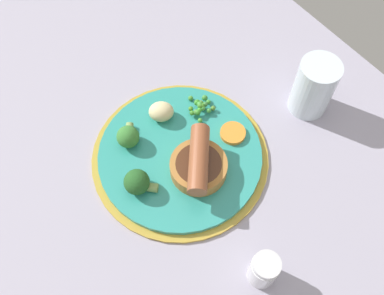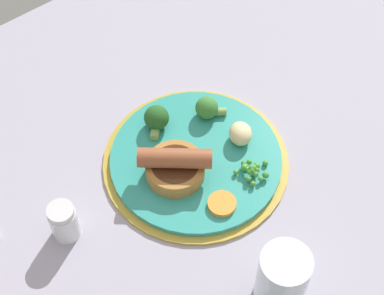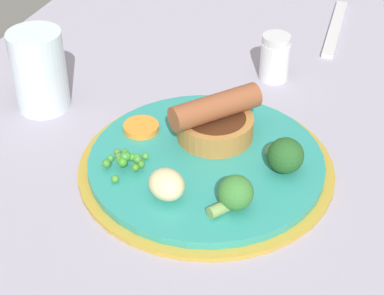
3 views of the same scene
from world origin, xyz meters
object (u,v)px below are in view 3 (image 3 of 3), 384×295
(pea_pile, at_px, (126,159))
(sausage_pudding, at_px, (215,121))
(drinking_glass, at_px, (39,71))
(potato_chunk_0, at_px, (167,184))
(salt_shaker, at_px, (275,58))
(dinner_plate, at_px, (206,164))
(carrot_slice_3, at_px, (141,128))
(fork, at_px, (335,28))
(broccoli_floret_far, at_px, (235,194))
(broccoli_floret_near, at_px, (285,155))

(pea_pile, bearing_deg, sausage_pudding, 141.25)
(drinking_glass, bearing_deg, potato_chunk_0, 60.80)
(drinking_glass, xyz_separation_m, salt_shaker, (-0.16, 0.24, -0.02))
(dinner_plate, height_order, carrot_slice_3, carrot_slice_3)
(pea_pile, distance_m, fork, 0.44)
(pea_pile, bearing_deg, broccoli_floret_far, 81.16)
(broccoli_floret_near, bearing_deg, salt_shaker, 152.63)
(sausage_pudding, height_order, carrot_slice_3, sausage_pudding)
(broccoli_floret_near, bearing_deg, sausage_pudding, -154.54)
(dinner_plate, relative_size, drinking_glass, 2.76)
(dinner_plate, xyz_separation_m, fork, (-0.37, 0.07, -0.00))
(broccoli_floret_far, bearing_deg, pea_pile, 116.43)
(carrot_slice_3, bearing_deg, potato_chunk_0, 36.64)
(pea_pile, distance_m, broccoli_floret_near, 0.16)
(broccoli_floret_near, distance_m, potato_chunk_0, 0.12)
(sausage_pudding, xyz_separation_m, broccoli_floret_far, (0.10, 0.05, -0.00))
(pea_pile, xyz_separation_m, broccoli_floret_near, (-0.05, 0.15, 0.01))
(broccoli_floret_near, xyz_separation_m, broccoli_floret_far, (0.07, -0.03, -0.00))
(carrot_slice_3, bearing_deg, broccoli_floret_far, 57.79)
(broccoli_floret_near, height_order, fork, broccoli_floret_near)
(pea_pile, height_order, carrot_slice_3, pea_pile)
(carrot_slice_3, relative_size, fork, 0.22)
(broccoli_floret_near, distance_m, fork, 0.36)
(salt_shaker, bearing_deg, potato_chunk_0, -7.05)
(fork, bearing_deg, sausage_pudding, -15.83)
(carrot_slice_3, distance_m, drinking_glass, 0.14)
(dinner_plate, height_order, drinking_glass, drinking_glass)
(pea_pile, relative_size, broccoli_floret_near, 1.16)
(pea_pile, bearing_deg, drinking_glass, -120.49)
(sausage_pudding, relative_size, potato_chunk_0, 2.45)
(broccoli_floret_far, relative_size, salt_shaker, 0.74)
(potato_chunk_0, xyz_separation_m, salt_shaker, (-0.28, 0.03, 0.00))
(dinner_plate, relative_size, fork, 1.48)
(fork, distance_m, drinking_glass, 0.44)
(carrot_slice_3, bearing_deg, drinking_glass, -99.69)
(fork, relative_size, drinking_glass, 1.86)
(broccoli_floret_far, height_order, fork, broccoli_floret_far)
(broccoli_floret_near, distance_m, broccoli_floret_far, 0.08)
(broccoli_floret_near, relative_size, drinking_glass, 0.45)
(broccoli_floret_far, xyz_separation_m, drinking_glass, (-0.11, -0.27, 0.02))
(sausage_pudding, relative_size, salt_shaker, 1.57)
(sausage_pudding, bearing_deg, fork, -152.24)
(fork, relative_size, salt_shaker, 2.99)
(broccoli_floret_far, xyz_separation_m, fork, (-0.43, 0.02, -0.03))
(pea_pile, relative_size, potato_chunk_0, 1.31)
(potato_chunk_0, bearing_deg, broccoli_floret_far, 96.74)
(dinner_plate, bearing_deg, fork, 169.63)
(potato_chunk_0, height_order, fork, potato_chunk_0)
(sausage_pudding, distance_m, drinking_glass, 0.22)
(dinner_plate, distance_m, potato_chunk_0, 0.07)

